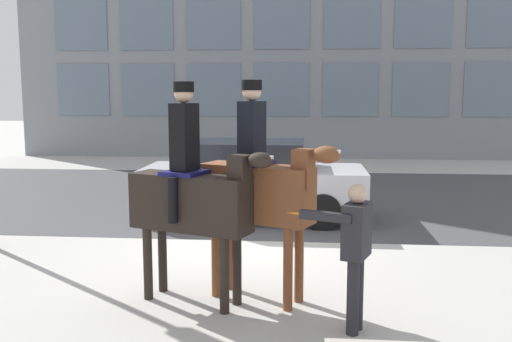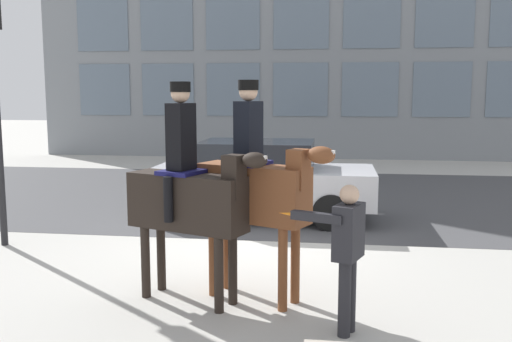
{
  "view_description": "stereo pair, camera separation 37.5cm",
  "coord_description": "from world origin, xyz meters",
  "px_view_note": "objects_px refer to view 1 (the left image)",
  "views": [
    {
      "loc": [
        0.96,
        -8.85,
        2.49
      ],
      "look_at": [
        0.3,
        -1.37,
        1.46
      ],
      "focal_mm": 40.0,
      "sensor_mm": 36.0,
      "label": 1
    },
    {
      "loc": [
        1.34,
        -8.81,
        2.49
      ],
      "look_at": [
        0.3,
        -1.37,
        1.46
      ],
      "focal_mm": 40.0,
      "sensor_mm": 36.0,
      "label": 2
    }
  ],
  "objects_px": {
    "mounted_horse_lead": "(193,195)",
    "mounted_horse_companion": "(259,188)",
    "street_car_near_lane": "(252,178)",
    "pedestrian_bystander": "(355,246)"
  },
  "relations": [
    {
      "from": "mounted_horse_lead",
      "to": "pedestrian_bystander",
      "type": "xyz_separation_m",
      "value": [
        1.83,
        -0.7,
        -0.37
      ]
    },
    {
      "from": "mounted_horse_lead",
      "to": "street_car_near_lane",
      "type": "relative_size",
      "value": 0.6
    },
    {
      "from": "mounted_horse_companion",
      "to": "street_car_near_lane",
      "type": "distance_m",
      "value": 4.55
    },
    {
      "from": "street_car_near_lane",
      "to": "mounted_horse_companion",
      "type": "bearing_deg",
      "value": -83.52
    },
    {
      "from": "mounted_horse_lead",
      "to": "pedestrian_bystander",
      "type": "bearing_deg",
      "value": -0.64
    },
    {
      "from": "mounted_horse_companion",
      "to": "pedestrian_bystander",
      "type": "distance_m",
      "value": 1.44
    },
    {
      "from": "mounted_horse_lead",
      "to": "street_car_near_lane",
      "type": "distance_m",
      "value": 4.68
    },
    {
      "from": "mounted_horse_lead",
      "to": "mounted_horse_companion",
      "type": "relative_size",
      "value": 0.99
    },
    {
      "from": "mounted_horse_lead",
      "to": "mounted_horse_companion",
      "type": "xyz_separation_m",
      "value": [
        0.77,
        0.16,
        0.08
      ]
    },
    {
      "from": "mounted_horse_lead",
      "to": "street_car_near_lane",
      "type": "bearing_deg",
      "value": 107.24
    }
  ]
}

